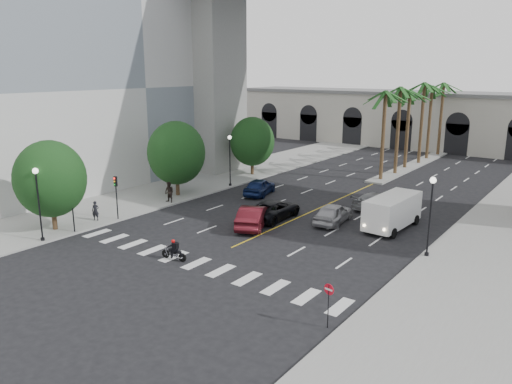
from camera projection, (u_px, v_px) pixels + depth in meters
name	position (u px, v px, depth m)	size (l,w,h in m)	color
ground	(212.00, 256.00, 32.54)	(140.00, 140.00, 0.00)	black
sidewalk_left	(198.00, 183.00, 52.86)	(8.00, 100.00, 0.15)	gray
sidewalk_right	(508.00, 239.00, 35.72)	(8.00, 100.00, 0.15)	gray
median	(412.00, 166.00, 62.33)	(2.00, 24.00, 0.20)	gray
building_left	(96.00, 83.00, 54.90)	(16.50, 32.50, 20.60)	beige
pier_building	(453.00, 121.00, 74.66)	(71.00, 10.50, 8.50)	beige
palm_a	(386.00, 96.00, 52.32)	(3.20, 3.20, 10.30)	#47331E
palm_b	(400.00, 92.00, 55.33)	(3.20, 3.20, 10.60)	#47331E
palm_c	(410.00, 95.00, 58.75)	(3.20, 3.20, 10.10)	#47331E
palm_d	(424.00, 87.00, 61.51)	(3.20, 3.20, 10.90)	#47331E
palm_e	(432.00, 90.00, 64.90)	(3.20, 3.20, 10.40)	#47331E
palm_f	(444.00, 87.00, 67.80)	(3.20, 3.20, 10.70)	#47331E
street_tree_near	(50.00, 179.00, 36.65)	(5.20, 5.20, 6.89)	#382616
street_tree_mid	(176.00, 153.00, 46.80)	(5.44, 5.44, 7.21)	#382616
street_tree_far	(252.00, 142.00, 56.29)	(5.04, 5.04, 6.68)	#382616
lamp_post_left_near	(38.00, 198.00, 34.36)	(0.40, 0.40, 5.35)	black
lamp_post_left_far	(230.00, 156.00, 50.83)	(0.40, 0.40, 5.35)	black
lamp_post_right	(431.00, 210.00, 31.53)	(0.40, 0.40, 5.35)	black
traffic_signal_near	(72.00, 201.00, 36.43)	(0.25, 0.18, 3.65)	black
traffic_signal_far	(116.00, 190.00, 39.57)	(0.25, 0.18, 3.65)	black
motorcycle_rider	(174.00, 251.00, 31.78)	(1.91, 0.51, 1.38)	black
car_a	(333.00, 213.00, 39.37)	(1.91, 4.75, 1.62)	#98989C
car_b	(253.00, 216.00, 38.35)	(1.82, 5.23, 1.72)	#480E15
car_c	(273.00, 209.00, 40.53)	(2.59, 5.61, 1.56)	black
car_d	(376.00, 201.00, 43.37)	(1.98, 4.87, 1.41)	slate
car_e	(260.00, 187.00, 48.18)	(1.93, 4.79, 1.63)	#0E1B45
cargo_van	(392.00, 211.00, 37.85)	(2.67, 6.08, 2.54)	silver
pedestrian_a	(95.00, 211.00, 39.59)	(0.57, 0.37, 1.56)	black
pedestrian_b	(169.00, 192.00, 44.87)	(0.91, 0.71, 1.88)	black
do_not_enter_sign	(329.00, 296.00, 23.18)	(0.55, 0.12, 2.25)	black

